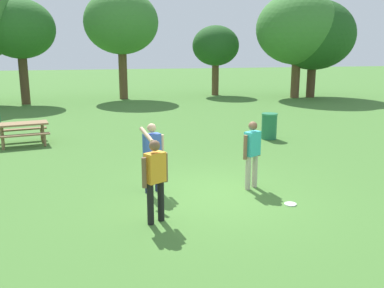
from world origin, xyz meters
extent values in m
plane|color=#447530|center=(0.00, 0.00, 0.00)|extent=(120.00, 120.00, 0.00)
cylinder|color=#B7AD93|center=(1.14, 0.34, 0.41)|extent=(0.13, 0.13, 0.82)
cylinder|color=#B7AD93|center=(0.92, 0.21, 0.41)|extent=(0.13, 0.13, 0.82)
cube|color=#33B2AD|center=(1.03, 0.28, 1.11)|extent=(0.44, 0.38, 0.58)
sphere|color=brown|center=(1.03, 0.28, 1.53)|extent=(0.21, 0.21, 0.21)
cylinder|color=brown|center=(1.26, 0.41, 1.06)|extent=(0.09, 0.09, 0.58)
cylinder|color=brown|center=(0.81, 0.15, 1.06)|extent=(0.09, 0.09, 0.58)
cylinder|color=black|center=(-1.65, -1.26, 0.41)|extent=(0.13, 0.13, 0.82)
cylinder|color=black|center=(-1.42, -1.13, 0.41)|extent=(0.13, 0.13, 0.82)
cube|color=orange|center=(-1.54, -1.19, 1.11)|extent=(0.44, 0.38, 0.58)
sphere|color=brown|center=(-1.54, -1.19, 1.53)|extent=(0.21, 0.21, 0.21)
cylinder|color=brown|center=(-1.76, -1.32, 1.06)|extent=(0.09, 0.09, 0.58)
cylinder|color=brown|center=(-1.31, -1.07, 1.06)|extent=(0.09, 0.09, 0.58)
cylinder|color=#1E234C|center=(-1.19, 0.63, 0.41)|extent=(0.13, 0.13, 0.82)
cylinder|color=#1E234C|center=(-1.44, 0.55, 0.41)|extent=(0.13, 0.13, 0.82)
cube|color=#3856B7|center=(-1.32, 0.59, 1.11)|extent=(0.43, 0.32, 0.58)
sphere|color=tan|center=(-1.32, 0.59, 1.53)|extent=(0.21, 0.21, 0.21)
cylinder|color=tan|center=(-1.07, 0.67, 1.06)|extent=(0.09, 0.09, 0.58)
cylinder|color=tan|center=(-1.49, 0.26, 1.45)|extent=(0.26, 0.58, 0.28)
cylinder|color=white|center=(1.45, -0.97, 0.01)|extent=(0.26, 0.26, 0.03)
cube|color=olive|center=(-4.96, 6.67, 0.74)|extent=(1.81, 1.05, 0.06)
cube|color=olive|center=(-4.86, 6.10, 0.44)|extent=(1.72, 0.55, 0.05)
cube|color=olive|center=(-5.06, 7.24, 0.44)|extent=(1.72, 0.55, 0.05)
cylinder|color=olive|center=(-5.61, 6.55, 0.35)|extent=(0.11, 0.11, 0.71)
cylinder|color=olive|center=(-5.51, 5.98, 0.21)|extent=(0.09, 0.09, 0.41)
cylinder|color=olive|center=(-5.72, 7.12, 0.21)|extent=(0.09, 0.09, 0.41)
cylinder|color=olive|center=(-4.31, 6.78, 0.35)|extent=(0.11, 0.11, 0.71)
cylinder|color=olive|center=(-4.21, 6.21, 0.21)|extent=(0.09, 0.09, 0.41)
cylinder|color=olive|center=(-4.41, 7.35, 0.21)|extent=(0.09, 0.09, 0.41)
cylinder|color=#237047|center=(3.81, 5.44, 0.45)|extent=(0.56, 0.56, 0.90)
cylinder|color=#2E8657|center=(3.81, 5.44, 0.93)|extent=(0.59, 0.59, 0.06)
cylinder|color=#4C3823|center=(-6.29, 18.26, 1.65)|extent=(0.52, 0.52, 3.30)
ellipsoid|color=#286023|center=(-6.29, 18.26, 4.41)|extent=(4.06, 4.06, 3.45)
cylinder|color=brown|center=(-0.30, 19.55, 1.81)|extent=(0.55, 0.55, 3.62)
ellipsoid|color=#3D7A33|center=(-0.30, 19.55, 4.93)|extent=(4.77, 4.77, 4.06)
cylinder|color=brown|center=(6.29, 20.29, 1.29)|extent=(0.49, 0.49, 2.57)
ellipsoid|color=#21511E|center=(6.29, 20.29, 3.47)|extent=(3.28, 3.28, 2.79)
cylinder|color=brown|center=(11.08, 17.42, 1.52)|extent=(0.58, 0.58, 3.04)
ellipsoid|color=#3D7A33|center=(11.08, 17.42, 4.56)|extent=(5.53, 5.53, 4.70)
cylinder|color=#4C3823|center=(12.26, 17.42, 1.34)|extent=(0.58, 0.58, 2.67)
ellipsoid|color=#21511E|center=(12.26, 17.42, 4.17)|extent=(5.43, 5.43, 4.61)
camera|label=1|loc=(-2.72, -8.82, 3.32)|focal=39.46mm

